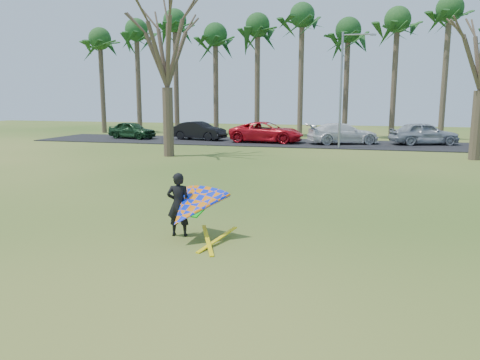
% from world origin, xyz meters
% --- Properties ---
extents(ground, '(100.00, 100.00, 0.00)m').
position_xyz_m(ground, '(0.00, 0.00, 0.00)').
color(ground, '#1D4F11').
rests_on(ground, ground).
extents(parking_strip, '(46.00, 7.00, 0.06)m').
position_xyz_m(parking_strip, '(0.00, 25.00, 0.03)').
color(parking_strip, black).
rests_on(parking_strip, ground).
extents(palm_0, '(4.84, 4.84, 10.84)m').
position_xyz_m(palm_0, '(-22.00, 31.00, 9.17)').
color(palm_0, '#453729').
rests_on(palm_0, ground).
extents(palm_1, '(4.84, 4.84, 11.54)m').
position_xyz_m(palm_1, '(-18.00, 31.00, 9.85)').
color(palm_1, '#4A3A2C').
rests_on(palm_1, ground).
extents(palm_2, '(4.84, 4.84, 12.24)m').
position_xyz_m(palm_2, '(-14.00, 31.00, 10.52)').
color(palm_2, '#4D3B2E').
rests_on(palm_2, ground).
extents(palm_3, '(4.84, 4.84, 10.84)m').
position_xyz_m(palm_3, '(-10.00, 31.00, 9.17)').
color(palm_3, '#4F3D2F').
rests_on(palm_3, ground).
extents(palm_4, '(4.84, 4.84, 11.54)m').
position_xyz_m(palm_4, '(-6.00, 31.00, 9.85)').
color(palm_4, '#4B3C2D').
rests_on(palm_4, ground).
extents(palm_5, '(4.84, 4.84, 12.24)m').
position_xyz_m(palm_5, '(-2.00, 31.00, 10.52)').
color(palm_5, brown).
rests_on(palm_5, ground).
extents(palm_6, '(4.84, 4.84, 10.84)m').
position_xyz_m(palm_6, '(2.00, 31.00, 9.17)').
color(palm_6, brown).
rests_on(palm_6, ground).
extents(palm_7, '(4.84, 4.84, 11.54)m').
position_xyz_m(palm_7, '(6.00, 31.00, 9.85)').
color(palm_7, '#4E3B2E').
rests_on(palm_7, ground).
extents(palm_8, '(4.84, 4.84, 12.24)m').
position_xyz_m(palm_8, '(10.00, 31.00, 10.52)').
color(palm_8, '#4D402E').
rests_on(palm_8, ground).
extents(bare_tree_left, '(6.60, 6.60, 9.70)m').
position_xyz_m(bare_tree_left, '(-8.00, 15.00, 6.92)').
color(bare_tree_left, '#46362A').
rests_on(bare_tree_left, ground).
extents(streetlight, '(2.28, 0.18, 8.00)m').
position_xyz_m(streetlight, '(2.16, 22.00, 4.46)').
color(streetlight, gray).
rests_on(streetlight, ground).
extents(car_0, '(4.53, 2.55, 1.45)m').
position_xyz_m(car_0, '(-15.82, 25.13, 0.79)').
color(car_0, '#16391B').
rests_on(car_0, parking_strip).
extents(car_1, '(4.84, 2.50, 1.52)m').
position_xyz_m(car_1, '(-9.76, 25.45, 0.82)').
color(car_1, black).
rests_on(car_1, parking_strip).
extents(car_2, '(5.97, 3.02, 1.62)m').
position_xyz_m(car_2, '(-3.80, 24.72, 0.87)').
color(car_2, red).
rests_on(car_2, parking_strip).
extents(car_3, '(5.89, 4.03, 1.58)m').
position_xyz_m(car_3, '(2.14, 25.04, 0.85)').
color(car_3, white).
rests_on(car_3, parking_strip).
extents(car_4, '(5.37, 3.38, 1.70)m').
position_xyz_m(car_4, '(8.09, 25.98, 0.91)').
color(car_4, '#9CA2AA').
rests_on(car_4, parking_strip).
extents(kite_flyer, '(2.13, 2.39, 2.02)m').
position_xyz_m(kite_flyer, '(-0.59, -0.84, 0.85)').
color(kite_flyer, black).
rests_on(kite_flyer, ground).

